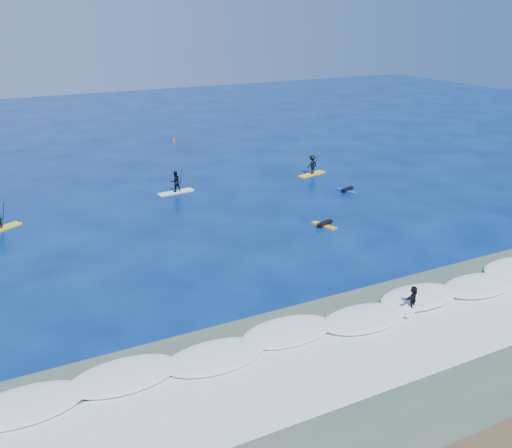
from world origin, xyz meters
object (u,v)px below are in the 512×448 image
prone_paddler_far (347,190)px  marker_buoy (174,141)px  sup_paddler_right (312,166)px  prone_paddler_near (324,224)px  wave_surfer (413,299)px  sup_paddler_center (175,183)px

prone_paddler_far → marker_buoy: size_ratio=2.98×
sup_paddler_right → prone_paddler_near: (-6.62, -12.03, -0.71)m
sup_paddler_right → prone_paddler_near: sup_paddler_right is taller
wave_surfer → sup_paddler_right: bearing=46.1°
marker_buoy → sup_paddler_center: bearing=-109.2°
wave_surfer → sup_paddler_center: bearing=76.1°
sup_paddler_center → wave_surfer: bearing=-87.3°
sup_paddler_right → prone_paddler_far: sup_paddler_right is taller
sup_paddler_center → sup_paddler_right: bearing=-8.5°
prone_paddler_near → prone_paddler_far: 8.90m
marker_buoy → prone_paddler_far: bearing=-74.4°
sup_paddler_right → wave_surfer: bearing=-126.1°
sup_paddler_right → marker_buoy: size_ratio=4.87×
prone_paddler_near → marker_buoy: size_ratio=3.12×
prone_paddler_near → wave_surfer: 12.95m
prone_paddler_far → wave_surfer: bearing=135.4°
sup_paddler_center → prone_paddler_near: 14.34m
sup_paddler_center → wave_surfer: 25.49m
prone_paddler_near → prone_paddler_far: prone_paddler_near is taller
sup_paddler_right → prone_paddler_near: 13.75m
prone_paddler_near → sup_paddler_center: bearing=10.4°
sup_paddler_right → wave_surfer: size_ratio=1.68×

